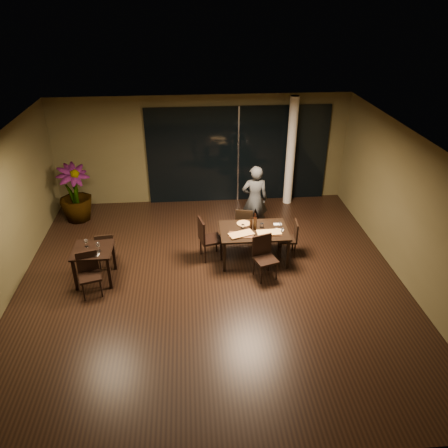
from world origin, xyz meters
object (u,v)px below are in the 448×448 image
at_px(chair_main_near, 264,255).
at_px(bottle_c, 255,221).
at_px(main_table, 254,233).
at_px(bottle_a, 251,223).
at_px(chair_main_left, 207,237).
at_px(chair_side_far, 106,248).
at_px(potted_plant, 75,193).
at_px(diner, 255,200).
at_px(side_table, 93,254).
at_px(chair_main_far, 244,223).
at_px(chair_side_near, 89,271).
at_px(bottle_b, 255,224).
at_px(chair_main_right, 291,237).

height_order(chair_main_near, bottle_c, bottle_c).
xyz_separation_m(main_table, bottle_a, (-0.06, 0.06, 0.21)).
distance_m(chair_main_left, bottle_a, 1.03).
xyz_separation_m(chair_side_far, potted_plant, (-1.09, 2.30, 0.29)).
bearing_deg(diner, chair_main_left, 44.18).
bearing_deg(bottle_c, side_table, -170.17).
bearing_deg(chair_main_far, chair_side_near, 41.31).
distance_m(main_table, bottle_b, 0.21).
height_order(diner, potted_plant, diner).
bearing_deg(diner, bottle_b, 82.99).
height_order(chair_main_right, potted_plant, potted_plant).
relative_size(main_table, chair_main_right, 1.79).
xyz_separation_m(side_table, chair_main_left, (2.37, 0.62, -0.07)).
height_order(chair_side_near, bottle_b, bottle_b).
relative_size(chair_main_far, chair_side_far, 1.06).
bearing_deg(side_table, bottle_a, 9.56).
relative_size(main_table, chair_main_near, 1.60).
xyz_separation_m(chair_side_far, bottle_a, (3.18, 0.08, 0.41)).
height_order(chair_main_far, chair_main_left, chair_main_left).
bearing_deg(chair_side_near, chair_main_near, -11.86).
distance_m(chair_side_far, bottle_a, 3.21).
bearing_deg(chair_main_near, chair_main_left, 128.37).
bearing_deg(chair_main_near, bottle_a, 86.58).
relative_size(chair_main_near, chair_side_near, 1.05).
xyz_separation_m(side_table, bottle_b, (3.42, 0.51, 0.26)).
bearing_deg(side_table, chair_main_left, 14.72).
relative_size(main_table, chair_main_left, 1.50).
height_order(chair_main_far, chair_main_right, chair_main_far).
height_order(chair_main_far, potted_plant, potted_plant).
height_order(chair_main_left, bottle_c, bottle_c).
xyz_separation_m(main_table, chair_side_far, (-3.24, -0.02, -0.21)).
relative_size(chair_main_near, chair_main_right, 1.12).
bearing_deg(bottle_a, diner, 77.95).
bearing_deg(chair_main_near, chair_side_near, 166.91).
bearing_deg(chair_main_right, diner, -145.17).
xyz_separation_m(chair_main_left, potted_plant, (-3.30, 2.16, 0.20)).
bearing_deg(chair_side_far, potted_plant, -71.56).
bearing_deg(bottle_a, chair_main_right, 3.31).
bearing_deg(chair_side_near, chair_main_right, -2.52).
relative_size(side_table, chair_main_near, 0.85).
bearing_deg(chair_main_left, potted_plant, 43.64).
relative_size(chair_side_near, diner, 0.51).
height_order(diner, bottle_c, diner).
relative_size(side_table, bottle_b, 3.04).
bearing_deg(side_table, chair_main_near, -2.63).
distance_m(side_table, bottle_c, 3.50).
height_order(chair_main_right, chair_side_far, same).
distance_m(main_table, chair_main_left, 1.05).
bearing_deg(diner, chair_main_far, 58.73).
bearing_deg(chair_side_far, bottle_c, 175.00).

